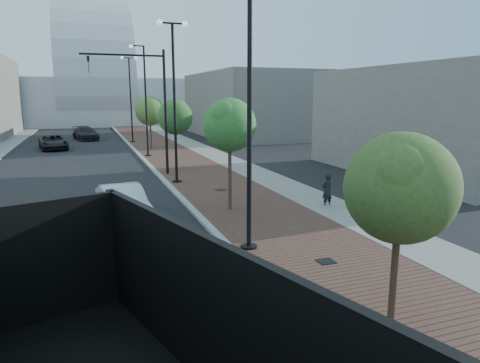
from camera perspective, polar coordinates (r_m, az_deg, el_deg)
name	(u,v)px	position (r m, az deg, el deg)	size (l,w,h in m)	color
sidewalk	(169,147)	(43.98, -9.39, 4.49)	(7.00, 140.00, 0.12)	#4C2D23
concrete_strip	(195,146)	(44.55, -5.97, 4.67)	(2.40, 140.00, 0.13)	slate
curb	(133,149)	(43.49, -13.94, 4.24)	(0.30, 140.00, 0.14)	gray
dump_truck	(59,346)	(7.42, -22.88, -19.44)	(6.41, 13.67, 3.56)	black
white_sedan	(123,204)	(18.49, -15.17, -2.94)	(1.60, 4.59, 1.51)	silver
dark_car_mid	(53,142)	(45.81, -23.48, 4.79)	(2.36, 5.12, 1.42)	black
dark_car_far	(86,133)	(54.42, -19.75, 6.01)	(2.15, 5.29, 1.53)	black
pedestrian	(327,190)	(20.51, 11.44, -1.17)	(0.60, 0.40, 1.66)	black
streetlight_1	(246,122)	(13.88, 0.82, 7.84)	(1.44, 0.56, 9.21)	black
streetlight_2	(174,102)	(25.46, -8.66, 10.38)	(1.72, 0.56, 9.28)	black
streetlight_3	(145,106)	(37.29, -12.49, 9.77)	(1.44, 0.56, 9.21)	black
streetlight_4	(131,99)	(49.22, -14.26, 10.56)	(1.72, 0.56, 9.28)	black
traffic_mast	(151,99)	(28.26, -11.71, 10.69)	(5.09, 0.20, 8.00)	black
tree_0	(402,188)	(9.43, 20.59, -0.84)	(2.36, 2.30, 4.48)	#382619
tree_1	(230,125)	(19.02, -1.27, 7.44)	(2.39, 2.34, 5.09)	#382619
tree_2	(176,117)	(30.63, -8.53, 8.41)	(2.47, 2.44, 4.92)	#382619
tree_3	(150,111)	(42.45, -11.79, 9.10)	(2.76, 2.76, 5.10)	#382619
convention_center	(95,91)	(88.00, -18.66, 11.29)	(50.00, 30.00, 50.00)	#B0B5BB
commercial_block_ne	(249,105)	(56.77, 1.24, 10.13)	(12.00, 22.00, 8.00)	#68635E
commercial_block_e	(437,121)	(32.12, 24.62, 7.30)	(10.00, 16.00, 7.00)	#635E59
utility_cover_1	(326,261)	(13.86, 11.31, -10.31)	(0.50, 0.50, 0.02)	black
utility_cover_2	(221,190)	(23.54, -2.58, -1.09)	(0.50, 0.50, 0.02)	black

